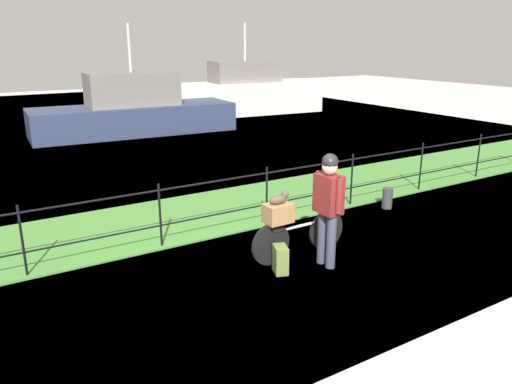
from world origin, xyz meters
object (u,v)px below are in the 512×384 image
Objects in this scene: cyclist_person at (328,200)px; backpack_on_paving at (280,259)px; terrier_dog at (279,199)px; bicycle_main at (298,236)px; moored_boat_far at (245,93)px; moored_boat_near at (134,112)px; mooring_bollard at (387,198)px; wooden_crate at (278,213)px.

cyclist_person reaches higher than backpack_on_paving.
terrier_dog is 0.19× the size of cyclist_person.
bicycle_main is 0.75m from terrier_dog.
moored_boat_near is at bearing -158.94° from moored_boat_far.
mooring_bollard is at bearing 27.43° from cyclist_person.
cyclist_person is (0.54, -0.44, 0.00)m from terrier_dog.
backpack_on_paving is (-0.15, -0.29, -0.58)m from wooden_crate.
cyclist_person is 15.87m from moored_boat_far.
bicycle_main is 4.13× the size of mooring_bollard.
mooring_bollard is at bearing -81.69° from moored_boat_near.
wooden_crate is 11.67m from moored_boat_near.
wooden_crate is 1.00× the size of backpack_on_paving.
wooden_crate reaches higher than bicycle_main.
moored_boat_far reaches higher than mooring_bollard.
moored_boat_near is at bearing 98.31° from mooring_bollard.
cyclist_person reaches higher than mooring_bollard.
moored_boat_near is (1.14, 11.99, -0.23)m from cyclist_person.
mooring_bollard is (2.69, 1.39, -0.80)m from cyclist_person.
wooden_crate reaches higher than backpack_on_paving.
bicycle_main is 15.56m from moored_boat_far.
mooring_bollard is at bearing -108.57° from moored_boat_far.
moored_boat_near is at bearing 81.60° from wooden_crate.
moored_boat_near is at bearing 11.77° from backpack_on_paving.
wooden_crate is 3.44m from mooring_bollard.
wooden_crate is 0.97× the size of mooring_bollard.
moored_boat_far is at bearing 63.82° from cyclist_person.
mooring_bollard is (3.23, 0.95, -0.80)m from terrier_dog.
cyclist_person reaches higher than terrier_dog.
backpack_on_paving is (-0.71, 0.15, -0.80)m from cyclist_person.
backpack_on_paving is at bearing -120.08° from terrier_dog.
terrier_dog reaches higher than mooring_bollard.
cyclist_person is at bearing -81.01° from backpack_on_paving.
mooring_bollard reaches higher than backpack_on_paving.
moored_boat_near is at bearing 84.57° from cyclist_person.
wooden_crate reaches higher than mooring_bollard.
wooden_crate is 15.74m from moored_boat_far.
bicycle_main is at bearing 111.66° from cyclist_person.
backpack_on_paving is 0.97× the size of mooring_bollard.
cyclist_person is 4.21× the size of backpack_on_paving.
bicycle_main reaches higher than mooring_bollard.
moored_boat_near is 6.28m from moored_boat_far.
terrier_dog is at bearing -9.43° from backpack_on_paving.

